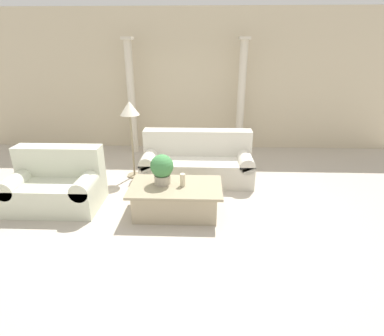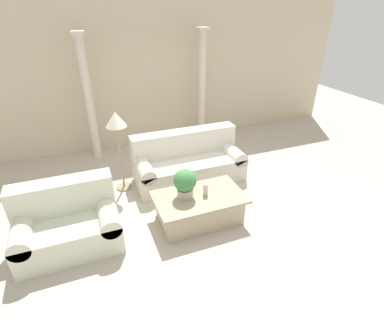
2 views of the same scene
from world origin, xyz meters
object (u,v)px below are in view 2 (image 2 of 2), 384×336
sofa_long (188,162)px  coffee_table (199,208)px  potted_plant (185,182)px  loveseat (68,223)px  floor_lamp (116,126)px

sofa_long → coffee_table: size_ratio=1.49×
potted_plant → sofa_long: bearing=67.2°
loveseat → floor_lamp: bearing=51.1°
loveseat → sofa_long: bearing=26.2°
loveseat → coffee_table: (1.90, -0.18, -0.13)m
floor_lamp → loveseat: bearing=-128.9°
sofa_long → loveseat: 2.44m
coffee_table → potted_plant: 0.52m
coffee_table → sofa_long: bearing=76.9°
potted_plant → floor_lamp: bearing=119.6°
sofa_long → floor_lamp: size_ratio=1.39×
coffee_table → potted_plant: (-0.20, 0.07, 0.47)m
potted_plant → floor_lamp: (-0.73, 1.29, 0.52)m
potted_plant → floor_lamp: floor_lamp is taller
coffee_table → potted_plant: potted_plant is taller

